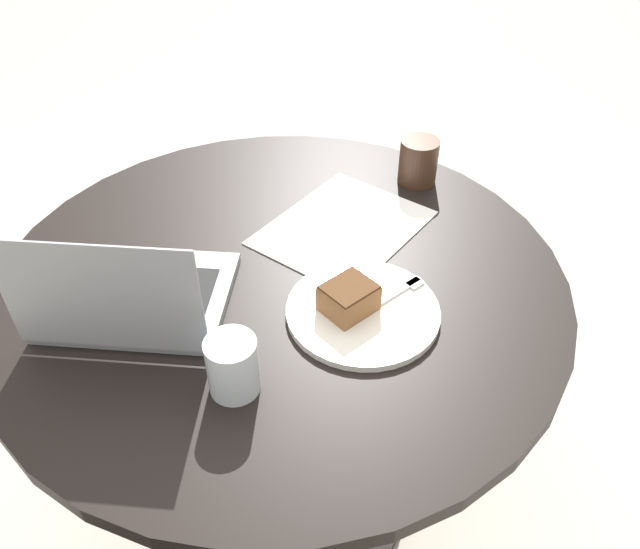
% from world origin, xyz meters
% --- Properties ---
extents(ground_plane, '(12.00, 12.00, 0.00)m').
position_xyz_m(ground_plane, '(0.00, 0.00, 0.00)').
color(ground_plane, '#B7AD9E').
extents(dining_table, '(1.02, 1.02, 0.75)m').
position_xyz_m(dining_table, '(0.00, 0.00, 0.57)').
color(dining_table, black).
rests_on(dining_table, ground_plane).
extents(paper_document, '(0.36, 0.30, 0.00)m').
position_xyz_m(paper_document, '(-0.17, 0.05, 0.75)').
color(paper_document, white).
rests_on(paper_document, dining_table).
extents(plate, '(0.26, 0.26, 0.01)m').
position_xyz_m(plate, '(0.03, 0.18, 0.75)').
color(plate, silver).
rests_on(plate, dining_table).
extents(cake_slice, '(0.10, 0.10, 0.05)m').
position_xyz_m(cake_slice, '(0.05, 0.15, 0.78)').
color(cake_slice, brown).
rests_on(cake_slice, plate).
extents(fork, '(0.17, 0.09, 0.00)m').
position_xyz_m(fork, '(-0.01, 0.21, 0.76)').
color(fork, silver).
rests_on(fork, plate).
extents(coffee_glass, '(0.08, 0.08, 0.10)m').
position_xyz_m(coffee_glass, '(-0.40, 0.11, 0.79)').
color(coffee_glass, '#3D2619').
rests_on(coffee_glass, dining_table).
extents(water_glass, '(0.08, 0.08, 0.09)m').
position_xyz_m(water_glass, '(0.26, 0.07, 0.79)').
color(water_glass, silver).
rests_on(water_glass, dining_table).
extents(laptop, '(0.34, 0.37, 0.21)m').
position_xyz_m(laptop, '(0.20, -0.17, 0.78)').
color(laptop, gray).
rests_on(laptop, dining_table).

